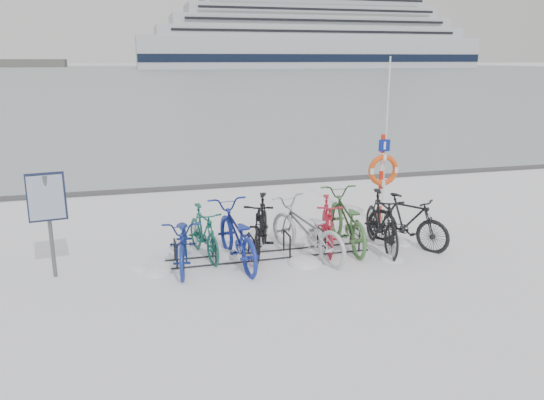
{
  "coord_description": "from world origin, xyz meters",
  "views": [
    {
      "loc": [
        -2.44,
        -9.42,
        3.74
      ],
      "look_at": [
        0.22,
        0.6,
        0.97
      ],
      "focal_mm": 35.0,
      "sensor_mm": 36.0,
      "label": 1
    }
  ],
  "objects": [
    {
      "name": "cruise_ferry",
      "position": [
        69.22,
        202.41,
        12.37
      ],
      "size": [
        138.18,
        26.06,
        45.4
      ],
      "color": "silver",
      "rests_on": "ground"
    },
    {
      "name": "info_board",
      "position": [
        -3.92,
        -0.03,
        1.35
      ],
      "size": [
        0.65,
        0.32,
        1.88
      ],
      "rotation": [
        0.0,
        0.0,
        0.14
      ],
      "color": "#595B5E",
      "rests_on": "ground"
    },
    {
      "name": "ground",
      "position": [
        0.0,
        0.0,
        0.0
      ],
      "size": [
        900.0,
        900.0,
        0.0
      ],
      "primitive_type": "plane",
      "color": "white",
      "rests_on": "ground"
    },
    {
      "name": "bike_1",
      "position": [
        -1.22,
        0.34,
        0.51
      ],
      "size": [
        0.79,
        1.77,
        1.03
      ],
      "primitive_type": "imported",
      "rotation": [
        0.0,
        0.0,
        0.19
      ],
      "color": "#155748",
      "rests_on": "ground"
    },
    {
      "name": "snow_drifts",
      "position": [
        0.35,
        -0.15,
        0.0
      ],
      "size": [
        5.75,
        1.96,
        0.23
      ],
      "color": "white",
      "rests_on": "ground"
    },
    {
      "name": "lifebuoy_station",
      "position": [
        3.04,
        1.38,
        1.27
      ],
      "size": [
        0.73,
        0.22,
        3.79
      ],
      "color": "red",
      "rests_on": "ground"
    },
    {
      "name": "bike_5",
      "position": [
        1.26,
        0.16,
        0.54
      ],
      "size": [
        0.94,
        1.86,
        1.07
      ],
      "primitive_type": "imported",
      "rotation": [
        0.0,
        0.0,
        -0.25
      ],
      "color": "#B71C31",
      "rests_on": "ground"
    },
    {
      "name": "quay_edge",
      "position": [
        0.0,
        5.9,
        0.05
      ],
      "size": [
        400.0,
        0.25,
        0.1
      ],
      "primitive_type": "cube",
      "color": "#3F3F42",
      "rests_on": "ground"
    },
    {
      "name": "bike_0",
      "position": [
        -1.65,
        -0.05,
        0.51
      ],
      "size": [
        0.91,
        2.02,
        1.03
      ],
      "primitive_type": "imported",
      "rotation": [
        0.0,
        0.0,
        -0.12
      ],
      "color": "navy",
      "rests_on": "ground"
    },
    {
      "name": "bike_6",
      "position": [
        1.69,
        0.22,
        0.58
      ],
      "size": [
        0.94,
        2.28,
        1.17
      ],
      "primitive_type": "imported",
      "rotation": [
        0.0,
        0.0,
        3.07
      ],
      "color": "#3C6D35",
      "rests_on": "ground"
    },
    {
      "name": "bike_3",
      "position": [
        -0.1,
        0.24,
        0.59
      ],
      "size": [
        1.19,
        2.03,
        1.18
      ],
      "primitive_type": "imported",
      "rotation": [
        0.0,
        0.0,
        -0.35
      ],
      "color": "black",
      "rests_on": "ground"
    },
    {
      "name": "ice_sheet",
      "position": [
        0.0,
        155.0,
        0.01
      ],
      "size": [
        400.0,
        298.0,
        0.02
      ],
      "primitive_type": "cube",
      "color": "#93A0A6",
      "rests_on": "ground"
    },
    {
      "name": "bike_8",
      "position": [
        2.87,
        -0.15,
        0.56
      ],
      "size": [
        1.47,
        1.82,
        1.11
      ],
      "primitive_type": "imported",
      "rotation": [
        0.0,
        0.0,
        0.6
      ],
      "color": "black",
      "rests_on": "ground"
    },
    {
      "name": "bike_2",
      "position": [
        -0.67,
        -0.13,
        0.58
      ],
      "size": [
        1.0,
        2.28,
        1.16
      ],
      "primitive_type": "imported",
      "rotation": [
        0.0,
        0.0,
        3.25
      ],
      "color": "navy",
      "rests_on": "ground"
    },
    {
      "name": "bike_rack",
      "position": [
        0.0,
        0.0,
        0.18
      ],
      "size": [
        4.0,
        0.48,
        0.46
      ],
      "color": "black",
      "rests_on": "ground"
    },
    {
      "name": "bike_7",
      "position": [
        2.3,
        -0.16,
        0.6
      ],
      "size": [
        0.83,
        2.06,
        1.2
      ],
      "primitive_type": "imported",
      "rotation": [
        0.0,
        0.0,
        -0.14
      ],
      "color": "black",
      "rests_on": "ground"
    },
    {
      "name": "bike_4",
      "position": [
        0.7,
        -0.18,
        0.58
      ],
      "size": [
        1.51,
        2.32,
        1.15
      ],
      "primitive_type": "imported",
      "rotation": [
        0.0,
        0.0,
        3.51
      ],
      "color": "#B5B9BE",
      "rests_on": "ground"
    }
  ]
}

